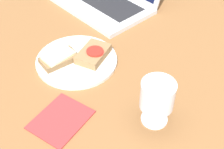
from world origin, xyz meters
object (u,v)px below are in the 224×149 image
sandwich_with_tomato (93,54)px  wine_glass (158,96)px  sandwich_with_cheese (59,58)px  napkin (61,120)px  plate (77,61)px

sandwich_with_tomato → wine_glass: bearing=-7.6°
sandwich_with_cheese → napkin: size_ratio=0.81×
sandwich_with_tomato → sandwich_with_cheese: bearing=-121.7°
sandwich_with_cheese → wine_glass: (33.45, 5.10, 5.99)cm
sandwich_with_tomato → wine_glass: wine_glass is taller
plate → sandwich_with_tomato: bearing=57.9°
plate → napkin: (15.10, -16.81, -0.34)cm
plate → sandwich_with_cheese: (-2.66, -4.40, 1.74)cm
plate → napkin: size_ratio=1.74×
sandwich_with_cheese → wine_glass: bearing=8.7°
sandwich_with_cheese → wine_glass: wine_glass is taller
sandwich_with_tomato → sandwich_with_cheese: 10.35cm
sandwich_with_tomato → napkin: 24.64cm
wine_glass → napkin: size_ratio=0.88×
plate → sandwich_with_tomato: 5.54cm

